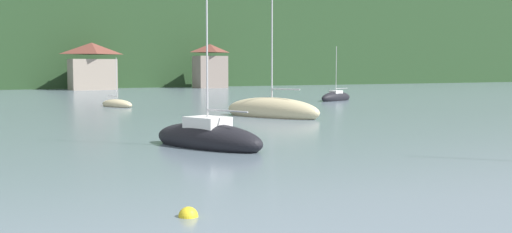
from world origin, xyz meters
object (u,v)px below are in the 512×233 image
shore_building_westcentral (92,67)px  mooring_buoy_far (188,217)px  sailboat_far_6 (336,98)px  sailboat_far_8 (117,104)px  shore_building_central (210,67)px  sailboat_mid_5 (208,138)px  sailboat_far_0 (272,111)px

shore_building_westcentral → mooring_buoy_far: 88.78m
sailboat_far_6 → sailboat_far_8: sailboat_far_6 is taller
shore_building_central → sailboat_far_6: (-3.30, -44.32, -3.37)m
sailboat_far_6 → sailboat_mid_5: bearing=25.3°
sailboat_far_8 → mooring_buoy_far: size_ratio=9.66×
sailboat_far_0 → sailboat_far_8: bearing=-0.9°
shore_building_central → sailboat_far_6: 44.57m
sailboat_far_0 → shore_building_westcentral: bearing=-24.5°
sailboat_far_0 → mooring_buoy_far: bearing=123.2°
shore_building_central → sailboat_mid_5: bearing=-112.4°
shore_building_westcentral → sailboat_far_0: 61.27m
shore_building_central → sailboat_far_0: bearing=-108.2°
sailboat_mid_5 → shore_building_central: bearing=-44.5°
shore_building_central → sailboat_mid_5: (-30.68, -74.53, -3.30)m
sailboat_mid_5 → mooring_buoy_far: 13.35m
shore_building_central → sailboat_far_6: bearing=-94.3°
shore_building_central → mooring_buoy_far: size_ratio=15.32×
sailboat_far_6 → sailboat_far_8: (-24.03, 0.44, -0.12)m
sailboat_far_0 → mooring_buoy_far: (-16.23, -26.10, -0.46)m
shore_building_westcentral → sailboat_far_8: (-7.01, -44.46, -3.48)m
sailboat_mid_5 → sailboat_far_6: 40.77m
sailboat_far_8 → shore_building_central: bearing=127.8°
shore_building_westcentral → shore_building_central: (20.32, -0.58, 0.02)m
shore_building_central → mooring_buoy_far: shore_building_central is taller
shore_building_central → sailboat_far_6: shore_building_central is taller
shore_building_central → shore_building_westcentral: bearing=178.4°
sailboat_mid_5 → mooring_buoy_far: sailboat_mid_5 is taller
sailboat_far_6 → mooring_buoy_far: 53.61m
sailboat_mid_5 → sailboat_far_8: size_ratio=1.92×
shore_building_central → sailboat_mid_5: sailboat_mid_5 is taller
shore_building_westcentral → mooring_buoy_far: size_ratio=15.18×
shore_building_central → sailboat_far_0: 63.87m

